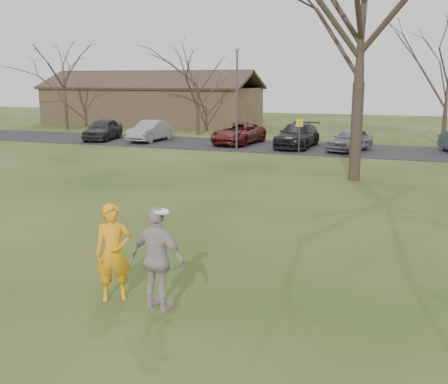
{
  "coord_description": "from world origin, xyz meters",
  "views": [
    {
      "loc": [
        4.62,
        -8.5,
        4.33
      ],
      "look_at": [
        0.0,
        4.0,
        1.5
      ],
      "focal_mm": 42.83,
      "sensor_mm": 36.0,
      "label": 1
    }
  ],
  "objects_px": {
    "car_3": "(297,135)",
    "car_2": "(239,133)",
    "car_4": "(350,140)",
    "building": "(152,104)",
    "car_0": "(103,129)",
    "catching_play": "(158,259)",
    "big_tree": "(362,12)",
    "lamp_post": "(237,85)",
    "car_1": "(151,131)",
    "player_defender": "(113,253)"
  },
  "relations": [
    {
      "from": "player_defender",
      "to": "car_2",
      "type": "distance_m",
      "value": 26.09
    },
    {
      "from": "car_4",
      "to": "big_tree",
      "type": "relative_size",
      "value": 0.28
    },
    {
      "from": "car_2",
      "to": "catching_play",
      "type": "relative_size",
      "value": 2.65
    },
    {
      "from": "player_defender",
      "to": "big_tree",
      "type": "xyz_separation_m",
      "value": [
        2.9,
        14.85,
        6.02
      ]
    },
    {
      "from": "car_2",
      "to": "car_4",
      "type": "relative_size",
      "value": 1.28
    },
    {
      "from": "car_4",
      "to": "catching_play",
      "type": "height_order",
      "value": "catching_play"
    },
    {
      "from": "car_3",
      "to": "lamp_post",
      "type": "bearing_deg",
      "value": -139.08
    },
    {
      "from": "lamp_post",
      "to": "car_1",
      "type": "bearing_deg",
      "value": 161.18
    },
    {
      "from": "car_0",
      "to": "car_1",
      "type": "distance_m",
      "value": 3.61
    },
    {
      "from": "car_2",
      "to": "car_3",
      "type": "xyz_separation_m",
      "value": [
        4.11,
        -0.4,
        0.05
      ]
    },
    {
      "from": "player_defender",
      "to": "big_tree",
      "type": "relative_size",
      "value": 0.14
    },
    {
      "from": "building",
      "to": "car_2",
      "type": "bearing_deg",
      "value": -43.58
    },
    {
      "from": "catching_play",
      "to": "big_tree",
      "type": "relative_size",
      "value": 0.14
    },
    {
      "from": "car_3",
      "to": "car_4",
      "type": "height_order",
      "value": "car_3"
    },
    {
      "from": "car_4",
      "to": "big_tree",
      "type": "bearing_deg",
      "value": -62.66
    },
    {
      "from": "car_0",
      "to": "car_4",
      "type": "distance_m",
      "value": 17.42
    },
    {
      "from": "car_4",
      "to": "car_1",
      "type": "bearing_deg",
      "value": -163.42
    },
    {
      "from": "catching_play",
      "to": "car_4",
      "type": "bearing_deg",
      "value": 89.39
    },
    {
      "from": "car_2",
      "to": "car_3",
      "type": "relative_size",
      "value": 0.97
    },
    {
      "from": "car_4",
      "to": "building",
      "type": "xyz_separation_m",
      "value": [
        -20.6,
        13.59,
        1.22
      ]
    },
    {
      "from": "car_3",
      "to": "catching_play",
      "type": "height_order",
      "value": "catching_play"
    },
    {
      "from": "player_defender",
      "to": "car_3",
      "type": "xyz_separation_m",
      "value": [
        -1.9,
        24.99,
        -0.19
      ]
    },
    {
      "from": "player_defender",
      "to": "car_1",
      "type": "relative_size",
      "value": 0.45
    },
    {
      "from": "lamp_post",
      "to": "building",
      "type": "bearing_deg",
      "value": 132.09
    },
    {
      "from": "car_2",
      "to": "big_tree",
      "type": "distance_m",
      "value": 15.15
    },
    {
      "from": "catching_play",
      "to": "car_1",
      "type": "bearing_deg",
      "value": 118.21
    },
    {
      "from": "car_2",
      "to": "building",
      "type": "relative_size",
      "value": 0.25
    },
    {
      "from": "car_0",
      "to": "car_2",
      "type": "xyz_separation_m",
      "value": [
        9.91,
        1.08,
        -0.05
      ]
    },
    {
      "from": "car_1",
      "to": "car_4",
      "type": "relative_size",
      "value": 1.11
    },
    {
      "from": "car_3",
      "to": "car_4",
      "type": "distance_m",
      "value": 3.48
    },
    {
      "from": "car_4",
      "to": "catching_play",
      "type": "bearing_deg",
      "value": -71.71
    },
    {
      "from": "player_defender",
      "to": "car_3",
      "type": "distance_m",
      "value": 25.06
    },
    {
      "from": "car_3",
      "to": "catching_play",
      "type": "distance_m",
      "value": 25.69
    },
    {
      "from": "lamp_post",
      "to": "big_tree",
      "type": "bearing_deg",
      "value": -43.15
    },
    {
      "from": "car_4",
      "to": "catching_play",
      "type": "distance_m",
      "value": 24.77
    },
    {
      "from": "catching_play",
      "to": "lamp_post",
      "type": "height_order",
      "value": "lamp_post"
    },
    {
      "from": "player_defender",
      "to": "car_1",
      "type": "bearing_deg",
      "value": 81.85
    },
    {
      "from": "car_0",
      "to": "catching_play",
      "type": "xyz_separation_m",
      "value": [
        17.16,
        -24.81,
        0.37
      ]
    },
    {
      "from": "player_defender",
      "to": "lamp_post",
      "type": "bearing_deg",
      "value": 68.25
    },
    {
      "from": "car_2",
      "to": "lamp_post",
      "type": "bearing_deg",
      "value": -68.27
    },
    {
      "from": "car_4",
      "to": "building",
      "type": "bearing_deg",
      "value": 165.48
    },
    {
      "from": "car_3",
      "to": "car_2",
      "type": "bearing_deg",
      "value": 175.84
    },
    {
      "from": "car_0",
      "to": "lamp_post",
      "type": "distance_m",
      "value": 11.45
    },
    {
      "from": "car_1",
      "to": "lamp_post",
      "type": "bearing_deg",
      "value": -16.59
    },
    {
      "from": "car_2",
      "to": "building",
      "type": "bearing_deg",
      "value": 141.54
    },
    {
      "from": "car_4",
      "to": "lamp_post",
      "type": "bearing_deg",
      "value": -144.97
    },
    {
      "from": "building",
      "to": "lamp_post",
      "type": "distance_m",
      "value": 20.99
    },
    {
      "from": "lamp_post",
      "to": "car_2",
      "type": "bearing_deg",
      "value": 106.61
    },
    {
      "from": "car_3",
      "to": "lamp_post",
      "type": "height_order",
      "value": "lamp_post"
    },
    {
      "from": "car_0",
      "to": "car_1",
      "type": "relative_size",
      "value": 1.01
    }
  ]
}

